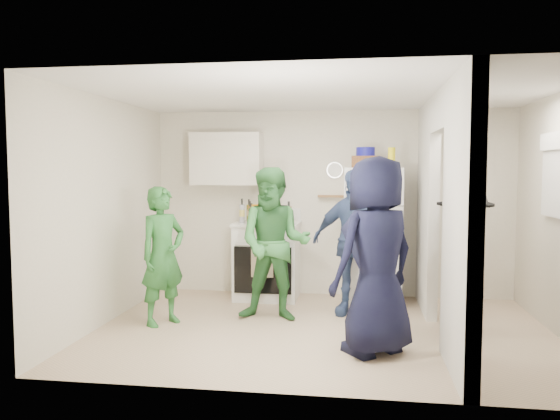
# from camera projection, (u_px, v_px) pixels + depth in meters

# --- Properties ---
(floor) EXTENTS (4.80, 4.80, 0.00)m
(floor) POSITION_uv_depth(u_px,v_px,m) (322.00, 330.00, 5.81)
(floor) COLOR #C7AC8C
(floor) RESTS_ON ground
(wall_back) EXTENTS (4.80, 0.00, 4.80)m
(wall_back) POSITION_uv_depth(u_px,v_px,m) (331.00, 203.00, 7.39)
(wall_back) COLOR silver
(wall_back) RESTS_ON floor
(wall_front) EXTENTS (4.80, 0.00, 4.80)m
(wall_front) POSITION_uv_depth(u_px,v_px,m) (308.00, 232.00, 4.04)
(wall_front) COLOR silver
(wall_front) RESTS_ON floor
(wall_left) EXTENTS (0.00, 3.40, 3.40)m
(wall_left) POSITION_uv_depth(u_px,v_px,m) (107.00, 211.00, 6.05)
(wall_left) COLOR silver
(wall_left) RESTS_ON floor
(ceiling) EXTENTS (4.80, 4.80, 0.00)m
(ceiling) POSITION_uv_depth(u_px,v_px,m) (323.00, 93.00, 5.62)
(ceiling) COLOR white
(ceiling) RESTS_ON wall_back
(partition_pier_back) EXTENTS (0.12, 1.20, 2.50)m
(partition_pier_back) POSITION_uv_depth(u_px,v_px,m) (427.00, 207.00, 6.63)
(partition_pier_back) COLOR silver
(partition_pier_back) RESTS_ON floor
(partition_pier_front) EXTENTS (0.12, 1.20, 2.50)m
(partition_pier_front) POSITION_uv_depth(u_px,v_px,m) (461.00, 226.00, 4.46)
(partition_pier_front) COLOR silver
(partition_pier_front) RESTS_ON floor
(partition_header) EXTENTS (0.12, 1.00, 0.40)m
(partition_header) POSITION_uv_depth(u_px,v_px,m) (443.00, 110.00, 5.46)
(partition_header) COLOR silver
(partition_header) RESTS_ON partition_pier_back
(stove) EXTENTS (0.85, 0.71, 1.01)m
(stove) POSITION_uv_depth(u_px,v_px,m) (267.00, 260.00, 7.24)
(stove) COLOR white
(stove) RESTS_ON floor
(upper_cabinet) EXTENTS (0.95, 0.34, 0.70)m
(upper_cabinet) POSITION_uv_depth(u_px,v_px,m) (227.00, 159.00, 7.37)
(upper_cabinet) COLOR silver
(upper_cabinet) RESTS_ON wall_back
(fridge) EXTENTS (0.71, 0.69, 1.73)m
(fridge) POSITION_uv_depth(u_px,v_px,m) (372.00, 235.00, 6.99)
(fridge) COLOR white
(fridge) RESTS_ON floor
(wicker_basket) EXTENTS (0.35, 0.25, 0.15)m
(wicker_basket) POSITION_uv_depth(u_px,v_px,m) (365.00, 162.00, 6.98)
(wicker_basket) COLOR brown
(wicker_basket) RESTS_ON fridge
(blue_bowl) EXTENTS (0.24, 0.24, 0.11)m
(blue_bowl) POSITION_uv_depth(u_px,v_px,m) (366.00, 152.00, 6.97)
(blue_bowl) COLOR navy
(blue_bowl) RESTS_ON wicker_basket
(yellow_cup_stack_top) EXTENTS (0.09, 0.09, 0.25)m
(yellow_cup_stack_top) POSITION_uv_depth(u_px,v_px,m) (392.00, 158.00, 6.78)
(yellow_cup_stack_top) COLOR yellow
(yellow_cup_stack_top) RESTS_ON fridge
(wall_clock) EXTENTS (0.22, 0.02, 0.22)m
(wall_clock) POSITION_uv_depth(u_px,v_px,m) (335.00, 170.00, 7.33)
(wall_clock) COLOR white
(wall_clock) RESTS_ON wall_back
(spice_shelf) EXTENTS (0.35, 0.08, 0.03)m
(spice_shelf) POSITION_uv_depth(u_px,v_px,m) (331.00, 196.00, 7.33)
(spice_shelf) COLOR olive
(spice_shelf) RESTS_ON wall_back
(nook_window) EXTENTS (0.03, 0.70, 0.80)m
(nook_window) POSITION_uv_depth(u_px,v_px,m) (558.00, 175.00, 5.54)
(nook_window) COLOR black
(nook_window) RESTS_ON wall_right
(nook_window_frame) EXTENTS (0.04, 0.76, 0.86)m
(nook_window_frame) POSITION_uv_depth(u_px,v_px,m) (557.00, 175.00, 5.54)
(nook_window_frame) COLOR white
(nook_window_frame) RESTS_ON wall_right
(nook_valance) EXTENTS (0.04, 0.82, 0.18)m
(nook_valance) POSITION_uv_depth(u_px,v_px,m) (555.00, 141.00, 5.52)
(nook_valance) COLOR white
(nook_valance) RESTS_ON wall_right
(yellow_cup_stack_stove) EXTENTS (0.09, 0.09, 0.25)m
(yellow_cup_stack_stove) POSITION_uv_depth(u_px,v_px,m) (255.00, 214.00, 6.99)
(yellow_cup_stack_stove) COLOR orange
(yellow_cup_stack_stove) RESTS_ON stove
(red_cup) EXTENTS (0.09, 0.09, 0.12)m
(red_cup) POSITION_uv_depth(u_px,v_px,m) (282.00, 219.00, 6.97)
(red_cup) COLOR red
(red_cup) RESTS_ON stove
(person_green_left) EXTENTS (0.62, 0.66, 1.52)m
(person_green_left) POSITION_uv_depth(u_px,v_px,m) (163.00, 256.00, 5.99)
(person_green_left) COLOR #2F7738
(person_green_left) RESTS_ON floor
(person_green_center) EXTENTS (0.86, 0.68, 1.73)m
(person_green_center) POSITION_uv_depth(u_px,v_px,m) (274.00, 244.00, 6.16)
(person_green_center) COLOR #357433
(person_green_center) RESTS_ON floor
(person_denim) EXTENTS (1.08, 0.69, 1.72)m
(person_denim) POSITION_uv_depth(u_px,v_px,m) (353.00, 242.00, 6.39)
(person_denim) COLOR #39457E
(person_denim) RESTS_ON floor
(person_navy) EXTENTS (1.06, 1.02, 1.83)m
(person_navy) POSITION_uv_depth(u_px,v_px,m) (376.00, 256.00, 5.01)
(person_navy) COLOR black
(person_navy) RESTS_ON floor
(person_nook) EXTENTS (0.64, 1.04, 1.55)m
(person_nook) POSITION_uv_depth(u_px,v_px,m) (464.00, 259.00, 5.68)
(person_nook) COLOR black
(person_nook) RESTS_ON floor
(bottle_a) EXTENTS (0.06, 0.06, 0.30)m
(bottle_a) POSITION_uv_depth(u_px,v_px,m) (249.00, 210.00, 7.34)
(bottle_a) COLOR olive
(bottle_a) RESTS_ON stove
(bottle_b) EXTENTS (0.07, 0.07, 0.26)m
(bottle_b) POSITION_uv_depth(u_px,v_px,m) (251.00, 213.00, 7.12)
(bottle_b) COLOR #1A4F1C
(bottle_b) RESTS_ON stove
(bottle_c) EXTENTS (0.06, 0.06, 0.30)m
(bottle_c) POSITION_uv_depth(u_px,v_px,m) (264.00, 210.00, 7.33)
(bottle_c) COLOR silver
(bottle_c) RESTS_ON stove
(bottle_d) EXTENTS (0.08, 0.08, 0.28)m
(bottle_d) POSITION_uv_depth(u_px,v_px,m) (269.00, 212.00, 7.14)
(bottle_d) COLOR #612E11
(bottle_d) RESTS_ON stove
(bottle_e) EXTENTS (0.06, 0.06, 0.28)m
(bottle_e) POSITION_uv_depth(u_px,v_px,m) (278.00, 211.00, 7.37)
(bottle_e) COLOR #B1BEC4
(bottle_e) RESTS_ON stove
(bottle_f) EXTENTS (0.06, 0.06, 0.25)m
(bottle_f) POSITION_uv_depth(u_px,v_px,m) (280.00, 213.00, 7.18)
(bottle_f) COLOR black
(bottle_f) RESTS_ON stove
(bottle_g) EXTENTS (0.08, 0.08, 0.27)m
(bottle_g) POSITION_uv_depth(u_px,v_px,m) (289.00, 211.00, 7.30)
(bottle_g) COLOR #9F7034
(bottle_g) RESTS_ON stove
(bottle_h) EXTENTS (0.07, 0.07, 0.32)m
(bottle_h) POSITION_uv_depth(u_px,v_px,m) (242.00, 211.00, 7.11)
(bottle_h) COLOR #9A9AA5
(bottle_h) RESTS_ON stove
(bottle_i) EXTENTS (0.06, 0.06, 0.26)m
(bottle_i) POSITION_uv_depth(u_px,v_px,m) (273.00, 212.00, 7.28)
(bottle_i) COLOR #583A0F
(bottle_i) RESTS_ON stove
(bottle_j) EXTENTS (0.06, 0.06, 0.26)m
(bottle_j) POSITION_uv_depth(u_px,v_px,m) (289.00, 213.00, 7.06)
(bottle_j) COLOR #1E5838
(bottle_j) RESTS_ON stove
(bottle_k) EXTENTS (0.06, 0.06, 0.28)m
(bottle_k) POSITION_uv_depth(u_px,v_px,m) (250.00, 212.00, 7.25)
(bottle_k) COLOR #975922
(bottle_k) RESTS_ON stove
(bottle_l) EXTENTS (0.07, 0.07, 0.29)m
(bottle_l) POSITION_uv_depth(u_px,v_px,m) (275.00, 212.00, 7.04)
(bottle_l) COLOR #9FA2AF
(bottle_l) RESTS_ON stove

